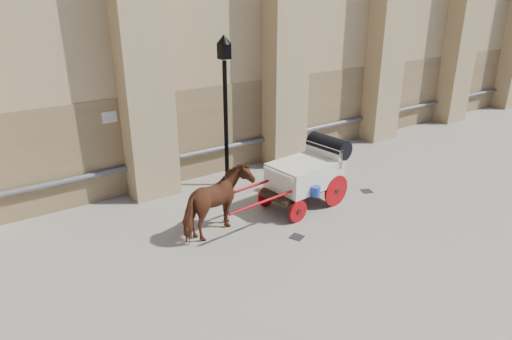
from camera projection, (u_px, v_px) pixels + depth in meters
ground at (245, 232)px, 11.86m from camera, size 90.00×90.00×0.00m
horse at (218, 203)px, 11.49m from camera, size 2.24×1.56×1.73m
carriage at (308, 171)px, 13.08m from camera, size 4.43×1.68×1.89m
street_lamp at (226, 109)px, 13.80m from camera, size 0.44×0.44×4.68m
drain_grate_near at (297, 237)px, 11.61m from camera, size 0.42×0.42×0.01m
drain_grate_far at (367, 191)px, 14.24m from camera, size 0.41×0.41×0.01m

